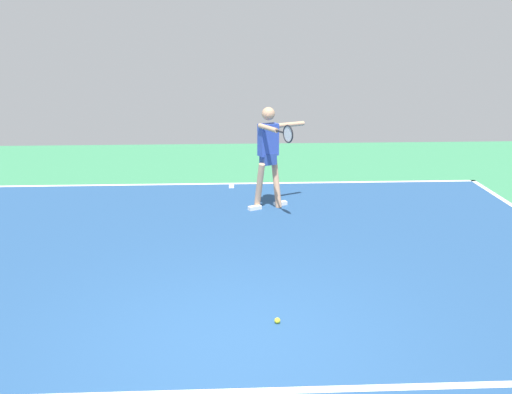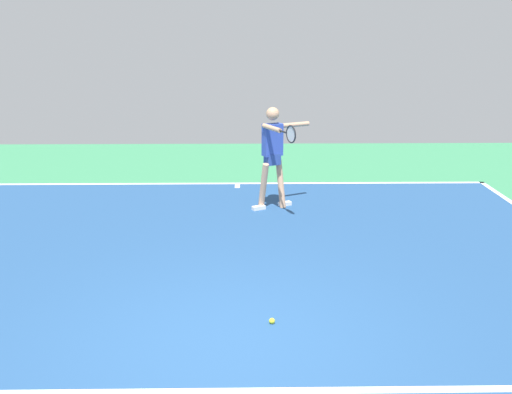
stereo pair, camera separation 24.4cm
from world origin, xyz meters
TOP-DOWN VIEW (x-y plane):
  - ground_plane at (0.00, 0.00)m, footprint 21.35×21.35m
  - court_surface at (0.00, 0.00)m, footprint 10.39×12.92m
  - court_line_baseline_near at (0.00, -6.41)m, footprint 10.39×0.10m
  - court_line_service at (0.00, 0.81)m, footprint 7.80×0.10m
  - court_line_centre_mark at (0.00, -6.21)m, footprint 0.10×0.30m
  - tennis_player at (-0.67, -4.70)m, footprint 1.05×1.40m
  - tennis_ball_by_baseline at (-0.47, -0.44)m, footprint 0.07×0.07m

SIDE VIEW (x-z plane):
  - ground_plane at x=0.00m, z-range 0.00..0.00m
  - court_surface at x=0.00m, z-range 0.00..0.00m
  - court_line_baseline_near at x=0.00m, z-range 0.00..0.01m
  - court_line_service at x=0.00m, z-range 0.00..0.01m
  - court_line_centre_mark at x=0.00m, z-range 0.00..0.01m
  - tennis_ball_by_baseline at x=-0.47m, z-range 0.00..0.07m
  - tennis_player at x=-0.67m, z-range 0.15..1.98m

